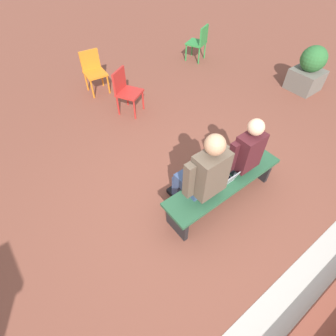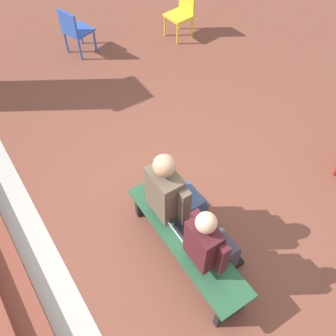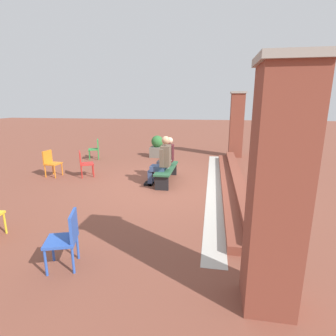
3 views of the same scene
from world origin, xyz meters
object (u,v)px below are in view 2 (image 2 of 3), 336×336
plastic_chair_by_pillar (182,11)px  laptop (183,232)px  person_adult (174,195)px  plastic_chair_far_right (75,29)px  bench (187,242)px  person_student (211,245)px

plastic_chair_by_pillar → laptop: bearing=145.8°
person_adult → plastic_chair_far_right: 4.07m
person_adult → laptop: bearing=165.2°
bench → laptop: laptop is taller
person_student → laptop: person_student is taller
person_adult → laptop: size_ratio=4.48×
plastic_chair_by_pillar → plastic_chair_far_right: bearing=74.8°
bench → plastic_chair_far_right: plastic_chair_far_right is taller
laptop → plastic_chair_by_pillar: bearing=-34.2°
laptop → plastic_chair_by_pillar: size_ratio=0.38×
bench → person_adult: bearing=-10.9°
plastic_chair_by_pillar → plastic_chair_far_right: 1.97m
bench → person_adult: person_adult is taller
bench → plastic_chair_far_right: size_ratio=2.14×
person_adult → plastic_chair_by_pillar: size_ratio=1.71×
bench → laptop: size_ratio=5.62×
plastic_chair_by_pillar → plastic_chair_far_right: same height
person_student → plastic_chair_far_right: 4.74m
person_student → plastic_chair_far_right: (4.70, -0.62, -0.22)m
laptop → plastic_chair_by_pillar: plastic_chair_by_pillar is taller
plastic_chair_far_right → plastic_chair_by_pillar: bearing=-105.2°
person_adult → plastic_chair_far_right: size_ratio=1.71×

